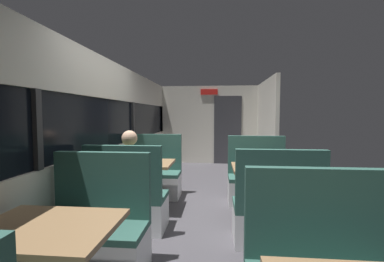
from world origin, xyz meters
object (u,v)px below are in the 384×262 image
Objects in this scene: dining_table_near_window at (46,240)px; bench_near_window_facing_entry at (96,237)px; bench_mid_window_facing_entry at (154,178)px; bench_rear_aisle_facing_end at (276,216)px; bench_mid_window_facing_end at (128,204)px; dining_table_mid_window at (143,169)px; dining_table_rear_aisle at (265,174)px; bench_rear_aisle_facing_entry at (257,183)px; seated_passenger at (129,187)px.

bench_near_window_facing_entry reaches higher than dining_table_near_window.
bench_mid_window_facing_entry is 1.00× the size of bench_rear_aisle_facing_end.
bench_mid_window_facing_end is (0.00, 1.59, -0.31)m from dining_table_near_window.
bench_near_window_facing_entry is at bearing -90.00° from dining_table_mid_window.
dining_table_mid_window is (0.00, 2.29, 0.00)m from dining_table_near_window.
dining_table_near_window is 2.29m from dining_table_mid_window.
dining_table_mid_window is at bearing 173.62° from dining_table_rear_aisle.
bench_rear_aisle_facing_entry is at bearing 90.00° from dining_table_rear_aisle.
bench_mid_window_facing_end reaches higher than dining_table_rear_aisle.
dining_table_near_window is 2.75m from dining_table_rear_aisle.
bench_near_window_facing_entry is 1.92m from bench_rear_aisle_facing_end.
bench_near_window_facing_entry reaches higher than dining_table_mid_window.
bench_mid_window_facing_end is 2.15m from bench_rear_aisle_facing_entry.
bench_near_window_facing_entry is at bearing -130.65° from bench_rear_aisle_facing_entry.
bench_near_window_facing_entry and bench_rear_aisle_facing_end have the same top height.
bench_rear_aisle_facing_end is at bearing 20.97° from bench_near_window_facing_entry.
bench_mid_window_facing_entry is at bearing 138.23° from bench_rear_aisle_facing_end.
dining_table_rear_aisle is at bearing 49.35° from dining_table_near_window.
dining_table_near_window is 2.28m from bench_rear_aisle_facing_end.
dining_table_near_window is 0.82× the size of bench_near_window_facing_entry.
bench_near_window_facing_entry is 1.00× the size of bench_mid_window_facing_entry.
dining_table_mid_window is 0.82× the size of bench_mid_window_facing_entry.
bench_mid_window_facing_entry is 2.40m from bench_rear_aisle_facing_end.
dining_table_mid_window is 1.88m from bench_rear_aisle_facing_entry.
bench_rear_aisle_facing_end is (1.79, -0.90, -0.31)m from dining_table_mid_window.
dining_table_rear_aisle is (1.79, -0.90, 0.31)m from bench_mid_window_facing_entry.
dining_table_mid_window is at bearing -90.00° from bench_mid_window_facing_entry.
bench_rear_aisle_facing_end is at bearing -41.77° from bench_mid_window_facing_entry.
dining_table_rear_aisle is at bearing 37.74° from bench_near_window_facing_entry.
bench_near_window_facing_entry is 2.28m from dining_table_rear_aisle.
bench_rear_aisle_facing_end is at bearing -26.68° from dining_table_mid_window.
bench_rear_aisle_facing_entry is at bearing -6.38° from bench_mid_window_facing_entry.
dining_table_rear_aisle is 0.82× the size of bench_rear_aisle_facing_end.
bench_rear_aisle_facing_end is (1.79, -1.60, 0.00)m from bench_mid_window_facing_entry.
seated_passenger is (0.00, 0.07, 0.21)m from bench_mid_window_facing_end.
bench_rear_aisle_facing_entry is (1.79, 2.09, 0.00)m from bench_near_window_facing_entry.
dining_table_near_window is at bearing -90.00° from bench_mid_window_facing_entry.
bench_rear_aisle_facing_entry is at bearing 33.81° from bench_mid_window_facing_end.
bench_rear_aisle_facing_end is at bearing -8.65° from seated_passenger.
seated_passenger is (0.00, 0.96, 0.21)m from bench_near_window_facing_entry.
bench_mid_window_facing_end is 1.22× the size of dining_table_rear_aisle.
dining_table_near_window is at bearing -142.26° from bench_rear_aisle_facing_end.
bench_near_window_facing_entry is 1.00× the size of bench_mid_window_facing_end.
bench_rear_aisle_facing_entry is (0.00, 0.70, -0.31)m from dining_table_rear_aisle.
dining_table_mid_window is 2.03m from bench_rear_aisle_facing_end.
bench_rear_aisle_facing_end reaches higher than dining_table_near_window.
bench_rear_aisle_facing_entry is (1.79, 0.50, -0.31)m from dining_table_mid_window.
bench_mid_window_facing_entry is at bearing 90.00° from dining_table_near_window.
dining_table_mid_window is 1.00× the size of dining_table_rear_aisle.
dining_table_near_window is 0.82× the size of bench_mid_window_facing_end.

